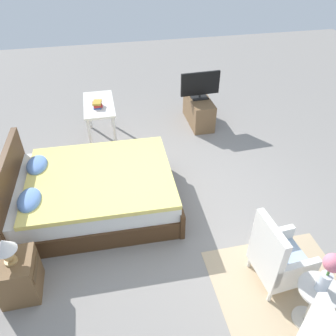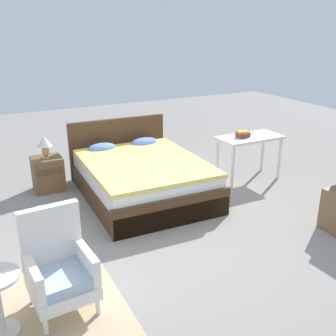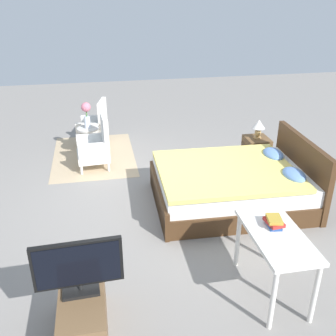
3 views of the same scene
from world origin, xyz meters
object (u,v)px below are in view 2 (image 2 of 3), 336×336
at_px(table_lamp, 45,144).
at_px(vanity_desk, 250,143).
at_px(bed, 141,176).
at_px(book_stack, 243,134).
at_px(nightstand, 48,174).
at_px(armchair_by_window_right, 59,269).

relative_size(table_lamp, vanity_desk, 0.32).
relative_size(bed, vanity_desk, 2.15).
distance_m(bed, table_lamp, 1.51).
bearing_deg(table_lamp, book_stack, -19.60).
relative_size(nightstand, table_lamp, 1.59).
relative_size(nightstand, book_stack, 2.35).
relative_size(armchair_by_window_right, vanity_desk, 0.88).
height_order(bed, vanity_desk, bed).
xyz_separation_m(nightstand, table_lamp, (-0.00, 0.00, 0.48)).
distance_m(bed, nightstand, 1.45).
xyz_separation_m(table_lamp, vanity_desk, (3.02, -1.05, -0.12)).
bearing_deg(vanity_desk, bed, 173.07).
xyz_separation_m(bed, table_lamp, (-1.19, 0.82, 0.44)).
bearing_deg(armchair_by_window_right, vanity_desk, 26.56).
bearing_deg(bed, vanity_desk, -6.93).
bearing_deg(armchair_by_window_right, table_lamp, 80.95).
bearing_deg(vanity_desk, table_lamp, 160.88).
xyz_separation_m(armchair_by_window_right, book_stack, (3.33, 1.75, 0.40)).
bearing_deg(bed, book_stack, -6.84).
relative_size(vanity_desk, book_stack, 4.65).
xyz_separation_m(bed, book_stack, (1.69, -0.20, 0.49)).
distance_m(armchair_by_window_right, nightstand, 2.81).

